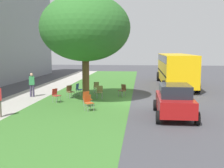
# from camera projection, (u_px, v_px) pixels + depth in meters

# --- Properties ---
(ground) EXTENTS (80.00, 80.00, 0.00)m
(ground) POSITION_uv_depth(u_px,v_px,m) (134.00, 101.00, 18.09)
(ground) COLOR #424247
(grass_verge) EXTENTS (48.00, 6.00, 0.01)m
(grass_verge) POSITION_uv_depth(u_px,v_px,m) (85.00, 100.00, 18.42)
(grass_verge) COLOR #3D752D
(grass_verge) RESTS_ON ground
(sidewalk_strip) EXTENTS (48.00, 2.80, 0.01)m
(sidewalk_strip) POSITION_uv_depth(u_px,v_px,m) (21.00, 99.00, 18.88)
(sidewalk_strip) COLOR #ADA89E
(sidewalk_strip) RESTS_ON ground
(street_tree) EXTENTS (5.68, 5.68, 6.78)m
(street_tree) POSITION_uv_depth(u_px,v_px,m) (85.00, 28.00, 17.54)
(street_tree) COLOR brown
(street_tree) RESTS_ON ground
(chair_0) EXTENTS (0.57, 0.57, 0.88)m
(chair_0) POSITION_uv_depth(u_px,v_px,m) (56.00, 94.00, 17.67)
(chair_0) COLOR #B7332D
(chair_0) RESTS_ON ground
(chair_1) EXTENTS (0.59, 0.59, 0.88)m
(chair_1) POSITION_uv_depth(u_px,v_px,m) (88.00, 102.00, 15.28)
(chair_1) COLOR #C64C1E
(chair_1) RESTS_ON ground
(chair_2) EXTENTS (0.43, 0.43, 0.88)m
(chair_2) POSITION_uv_depth(u_px,v_px,m) (100.00, 91.00, 19.08)
(chair_2) COLOR olive
(chair_2) RESTS_ON ground
(chair_3) EXTENTS (0.59, 0.58, 0.88)m
(chair_3) POSITION_uv_depth(u_px,v_px,m) (87.00, 98.00, 16.45)
(chair_3) COLOR #C64C1E
(chair_3) RESTS_ON ground
(chair_4) EXTENTS (0.50, 0.50, 0.88)m
(chair_4) POSITION_uv_depth(u_px,v_px,m) (79.00, 89.00, 20.24)
(chair_4) COLOR #335184
(chair_4) RESTS_ON ground
(chair_5) EXTENTS (0.58, 0.58, 0.88)m
(chair_5) POSITION_uv_depth(u_px,v_px,m) (123.00, 89.00, 19.80)
(chair_5) COLOR brown
(chair_5) RESTS_ON ground
(chair_6) EXTENTS (0.54, 0.53, 0.88)m
(chair_6) POSITION_uv_depth(u_px,v_px,m) (97.00, 87.00, 21.19)
(chair_6) COLOR olive
(chair_6) RESTS_ON ground
(chair_7) EXTENTS (0.59, 0.59, 0.88)m
(chair_7) POSITION_uv_depth(u_px,v_px,m) (70.00, 91.00, 19.22)
(chair_7) COLOR brown
(chair_7) RESTS_ON ground
(parked_car) EXTENTS (3.70, 1.92, 1.65)m
(parked_car) POSITION_uv_depth(u_px,v_px,m) (174.00, 101.00, 13.84)
(parked_car) COLOR maroon
(parked_car) RESTS_ON ground
(school_bus) EXTENTS (10.40, 2.80, 2.88)m
(school_bus) POSITION_uv_depth(u_px,v_px,m) (175.00, 67.00, 25.27)
(school_bus) COLOR yellow
(school_bus) RESTS_ON ground
(pedestrian_1) EXTENTS (0.29, 0.40, 1.69)m
(pedestrian_1) POSITION_uv_depth(u_px,v_px,m) (32.00, 84.00, 19.73)
(pedestrian_1) COLOR #3F3851
(pedestrian_1) RESTS_ON ground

